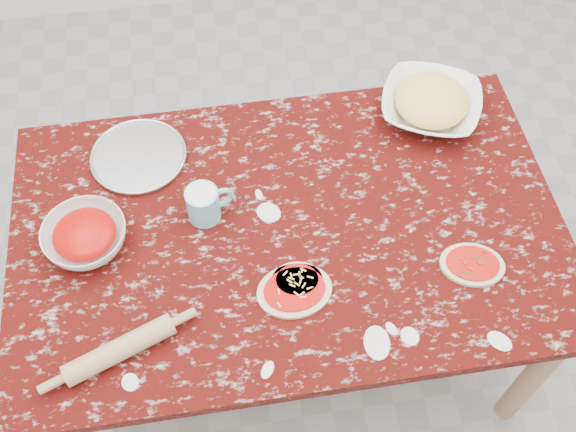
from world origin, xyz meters
The scene contains 10 objects.
ground centered at (0.00, 0.00, 0.00)m, with size 4.00×4.00×0.00m, color gray.
worktable centered at (0.00, 0.00, 0.67)m, with size 1.60×1.00×0.75m.
pizza_tray centered at (-0.42, 0.32, 0.76)m, with size 0.29×0.29×0.01m, color #B2B2B7.
sauce_bowl centered at (-0.57, 0.03, 0.79)m, with size 0.24×0.24×0.07m, color white.
cheese_bowl centered at (0.52, 0.36, 0.79)m, with size 0.32×0.32×0.08m, color white.
flour_mug centered at (-0.23, 0.07, 0.81)m, with size 0.14×0.10×0.11m.
pizza_left centered at (-0.02, -0.22, 0.76)m, with size 0.22×0.18×0.02m.
pizza_mid centered at (0.00, -0.19, 0.76)m, with size 0.15×0.13×0.02m.
pizza_right centered at (0.49, -0.21, 0.76)m, with size 0.21×0.18×0.02m.
rolling_pin centered at (-0.48, -0.32, 0.78)m, with size 0.06×0.06×0.29m, color tan.
Camera 1 is at (-0.16, -1.04, 2.38)m, focal length 41.70 mm.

